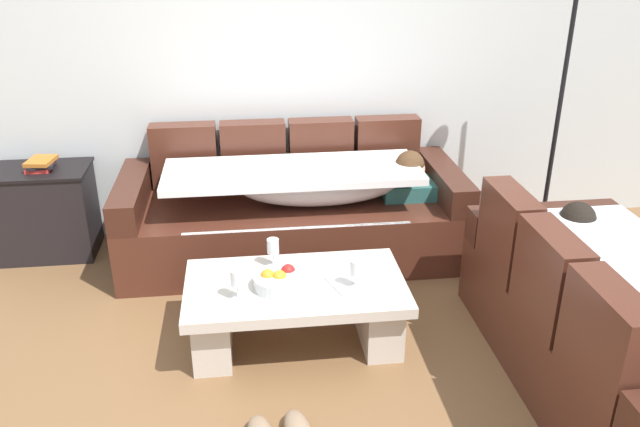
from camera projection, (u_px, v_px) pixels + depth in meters
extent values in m
plane|color=brown|center=(291.00, 408.00, 3.17)|extent=(14.00, 14.00, 0.00)
cube|color=silver|center=(262.00, 50.00, 4.57)|extent=(9.00, 0.10, 2.70)
cube|color=#4A2419|center=(293.00, 228.00, 4.55)|extent=(2.33, 0.92, 0.42)
cube|color=#4A2419|center=(184.00, 156.00, 4.63)|extent=(0.46, 0.16, 0.46)
cube|color=#4A2419|center=(253.00, 153.00, 4.69)|extent=(0.46, 0.16, 0.46)
cube|color=#4A2419|center=(321.00, 150.00, 4.74)|extent=(0.46, 0.16, 0.46)
cube|color=#4A2419|center=(387.00, 148.00, 4.80)|extent=(0.46, 0.16, 0.46)
cube|color=#3B1D14|center=(131.00, 195.00, 4.30)|extent=(0.18, 0.92, 0.20)
cube|color=#3B1D14|center=(444.00, 180.00, 4.54)|extent=(0.18, 0.92, 0.20)
cube|color=#2D6660|center=(407.00, 189.00, 4.52)|extent=(0.36, 0.28, 0.11)
sphere|color=beige|center=(410.00, 169.00, 4.42)|extent=(0.21, 0.21, 0.21)
sphere|color=#4C331E|center=(410.00, 165.00, 4.41)|extent=(0.20, 0.20, 0.20)
ellipsoid|color=white|center=(320.00, 183.00, 4.38)|extent=(1.10, 0.44, 0.28)
cube|color=white|center=(292.00, 172.00, 4.30)|extent=(1.70, 0.60, 0.05)
cube|color=white|center=(298.00, 255.00, 4.14)|extent=(1.44, 0.04, 0.38)
cube|color=#4A2419|center=(609.00, 350.00, 3.25)|extent=(0.92, 1.88, 0.42)
cube|color=#4A2419|center=(606.00, 341.00, 2.57)|extent=(0.16, 0.48, 0.46)
cube|color=#4A2419|center=(550.00, 278.00, 3.03)|extent=(0.16, 0.48, 0.46)
cube|color=#4A2419|center=(508.00, 231.00, 3.49)|extent=(0.16, 0.48, 0.46)
cube|color=#3B1D14|center=(544.00, 223.00, 3.90)|extent=(0.92, 0.18, 0.20)
cube|color=#4C4C56|center=(565.00, 250.00, 3.67)|extent=(0.28, 0.36, 0.11)
sphere|color=beige|center=(577.00, 224.00, 3.61)|extent=(0.21, 0.21, 0.21)
sphere|color=black|center=(578.00, 219.00, 3.60)|extent=(0.20, 0.20, 0.20)
ellipsoid|color=silver|center=(637.00, 293.00, 3.08)|extent=(0.44, 0.96, 0.28)
cube|color=silver|center=(640.00, 270.00, 3.08)|extent=(0.60, 1.40, 0.05)
cube|color=beige|center=(295.00, 287.00, 3.54)|extent=(1.20, 0.68, 0.06)
cube|color=beige|center=(213.00, 323.00, 3.56)|extent=(0.20, 0.54, 0.32)
cube|color=beige|center=(377.00, 311.00, 3.67)|extent=(0.20, 0.54, 0.32)
cylinder|color=silver|center=(280.00, 281.00, 3.47)|extent=(0.28, 0.28, 0.07)
sphere|color=orange|center=(280.00, 277.00, 3.46)|extent=(0.08, 0.08, 0.08)
sphere|color=orange|center=(268.00, 276.00, 3.47)|extent=(0.08, 0.08, 0.08)
sphere|color=red|center=(288.00, 271.00, 3.52)|extent=(0.08, 0.08, 0.08)
cylinder|color=silver|center=(238.00, 298.00, 3.38)|extent=(0.06, 0.06, 0.01)
cylinder|color=silver|center=(238.00, 291.00, 3.36)|extent=(0.01, 0.01, 0.07)
cylinder|color=silver|center=(237.00, 278.00, 3.33)|extent=(0.07, 0.07, 0.08)
cylinder|color=silver|center=(356.00, 287.00, 3.48)|extent=(0.06, 0.06, 0.01)
cylinder|color=silver|center=(356.00, 280.00, 3.46)|extent=(0.01, 0.01, 0.07)
cylinder|color=silver|center=(356.00, 267.00, 3.43)|extent=(0.07, 0.07, 0.08)
cylinder|color=silver|center=(274.00, 265.00, 3.70)|extent=(0.06, 0.06, 0.01)
cylinder|color=silver|center=(273.00, 259.00, 3.69)|extent=(0.01, 0.01, 0.07)
cylinder|color=silver|center=(273.00, 246.00, 3.65)|extent=(0.07, 0.07, 0.08)
cube|color=white|center=(356.00, 281.00, 3.53)|extent=(0.33, 0.29, 0.01)
cube|color=black|center=(42.00, 213.00, 4.54)|extent=(0.70, 0.42, 0.62)
cube|color=black|center=(33.00, 171.00, 4.41)|extent=(0.72, 0.44, 0.02)
cube|color=red|center=(40.00, 167.00, 4.41)|extent=(0.16, 0.22, 0.03)
cube|color=black|center=(42.00, 164.00, 4.40)|extent=(0.18, 0.23, 0.02)
cube|color=#B76623|center=(41.00, 161.00, 4.38)|extent=(0.19, 0.23, 0.03)
cylinder|color=black|center=(539.00, 240.00, 4.84)|extent=(0.28, 0.28, 0.02)
cylinder|color=black|center=(557.00, 121.00, 4.47)|extent=(0.03, 0.03, 1.80)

